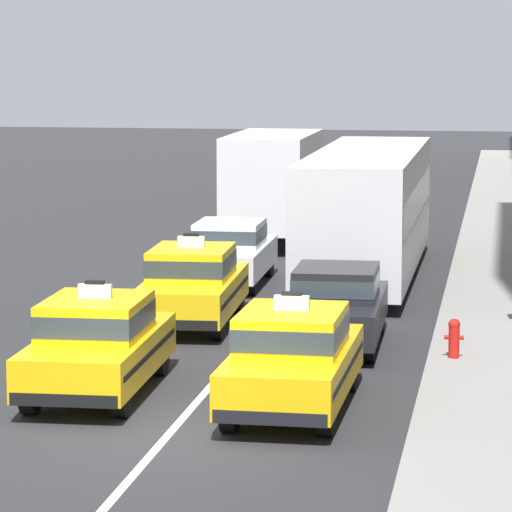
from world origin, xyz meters
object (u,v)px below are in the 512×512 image
object	(u,v)px
bus_right_third	(368,206)
fire_hydrant	(454,336)
taxi_left_second	(192,284)
sedan_left_third	(230,251)
taxi_left_nearest	(97,343)
box_truck_left_fourth	(277,183)
taxi_right_nearest	(293,357)
sedan_right_second	(336,304)

from	to	relation	value
bus_right_third	fire_hydrant	world-z (taller)	bus_right_third
taxi_left_second	sedan_left_third	distance (m)	5.34
sedan_left_third	taxi_left_nearest	bearing A→B (deg)	-90.53
box_truck_left_fourth	sedan_left_third	bearing A→B (deg)	-89.45
taxi_left_second	bus_right_third	bearing A→B (deg)	66.51
taxi_left_second	sedan_left_third	size ratio (longest dim) A/B	1.07
box_truck_left_fourth	taxi_right_nearest	xyz separation A→B (m)	(3.36, -20.29, -0.90)
box_truck_left_fourth	taxi_right_nearest	bearing A→B (deg)	-80.59
taxi_left_nearest	sedan_left_third	size ratio (longest dim) A/B	1.06
box_truck_left_fourth	fire_hydrant	bearing A→B (deg)	-70.54
sedan_left_third	taxi_right_nearest	xyz separation A→B (m)	(3.29, -12.29, 0.03)
taxi_right_nearest	bus_right_third	distance (m)	13.95
taxi_left_nearest	bus_right_third	bearing A→B (deg)	76.07
box_truck_left_fourth	fire_hydrant	world-z (taller)	box_truck_left_fourth
taxi_right_nearest	sedan_right_second	world-z (taller)	taxi_right_nearest
box_truck_left_fourth	sedan_right_second	size ratio (longest dim) A/B	1.61
taxi_left_second	sedan_left_third	world-z (taller)	taxi_left_second
bus_right_third	fire_hydrant	distance (m)	10.46
taxi_left_second	sedan_right_second	bearing A→B (deg)	-28.00
taxi_left_second	sedan_right_second	xyz separation A→B (m)	(3.22, -1.72, -0.03)
fire_hydrant	bus_right_third	bearing A→B (deg)	104.10
sedan_left_third	bus_right_third	world-z (taller)	bus_right_third
taxi_right_nearest	fire_hydrant	world-z (taller)	taxi_right_nearest
sedan_right_second	fire_hydrant	distance (m)	2.73
taxi_right_nearest	sedan_right_second	size ratio (longest dim) A/B	1.05
bus_right_third	sedan_right_second	bearing A→B (deg)	-88.66
fire_hydrant	taxi_left_second	bearing A→B (deg)	150.74
sedan_left_third	box_truck_left_fourth	distance (m)	8.05
bus_right_third	fire_hydrant	xyz separation A→B (m)	(2.53, -10.06, -1.27)
sedan_left_third	taxi_right_nearest	distance (m)	12.73
taxi_right_nearest	fire_hydrant	bearing A→B (deg)	57.62
bus_right_third	taxi_right_nearest	bearing A→B (deg)	-89.64
taxi_left_nearest	box_truck_left_fourth	distance (m)	19.73
taxi_right_nearest	sedan_right_second	distance (m)	5.25
bus_right_third	box_truck_left_fourth	bearing A→B (deg)	117.22
taxi_left_nearest	taxi_left_second	distance (m)	6.39
box_truck_left_fourth	bus_right_third	size ratio (longest dim) A/B	0.62
taxi_right_nearest	taxi_left_nearest	bearing A→B (deg)	170.31
taxi_left_second	taxi_left_nearest	bearing A→B (deg)	-92.56
box_truck_left_fourth	taxi_right_nearest	world-z (taller)	box_truck_left_fourth
taxi_left_nearest	fire_hydrant	world-z (taller)	taxi_left_nearest
sedan_left_third	taxi_right_nearest	bearing A→B (deg)	-75.03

